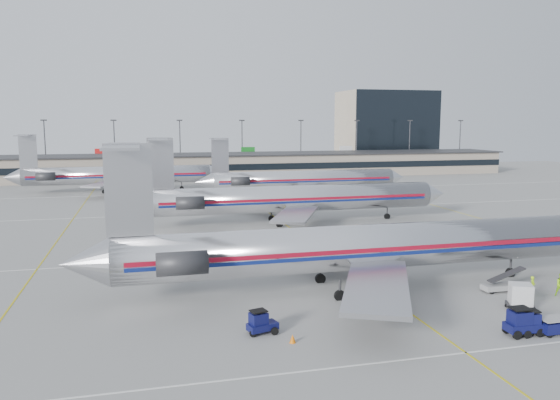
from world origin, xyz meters
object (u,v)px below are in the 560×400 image
object	(u,v)px
jet_foreground	(353,247)
tug_center	(522,323)
jet_second_row	(289,198)
belt_loader	(501,285)
uld_container	(520,297)

from	to	relation	value
jet_foreground	tug_center	xyz separation A→B (m)	(7.27, -12.63, -2.86)
jet_foreground	jet_second_row	world-z (taller)	jet_foreground
jet_foreground	tug_center	size ratio (longest dim) A/B	19.94
jet_foreground	tug_center	world-z (taller)	jet_foreground
jet_second_row	belt_loader	bearing A→B (deg)	-75.16
tug_center	belt_loader	xyz separation A→B (m)	(4.92, 8.95, -0.37)
belt_loader	jet_second_row	bearing A→B (deg)	105.31
jet_foreground	uld_container	distance (m)	13.68
jet_second_row	tug_center	size ratio (longest dim) A/B	19.29
uld_container	belt_loader	world-z (taller)	belt_loader
jet_second_row	uld_container	distance (m)	40.69
uld_container	jet_foreground	bearing A→B (deg)	168.01
jet_second_row	belt_loader	world-z (taller)	jet_second_row
jet_foreground	belt_loader	distance (m)	13.14
jet_second_row	jet_foreground	bearing A→B (deg)	-95.04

